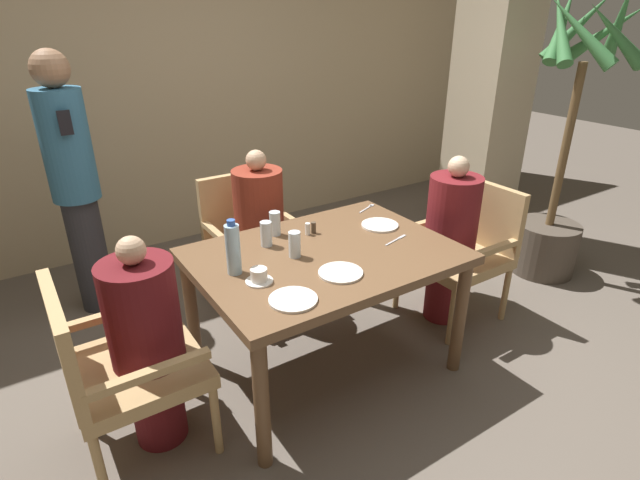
{
  "coord_description": "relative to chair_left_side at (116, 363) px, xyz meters",
  "views": [
    {
      "loc": [
        -1.31,
        -1.94,
        1.89
      ],
      "look_at": [
        0.0,
        0.05,
        0.79
      ],
      "focal_mm": 28.0,
      "sensor_mm": 36.0,
      "label": 1
    }
  ],
  "objects": [
    {
      "name": "ground_plane",
      "position": [
        1.09,
        0.0,
        -0.49
      ],
      "size": [
        16.0,
        16.0,
        0.0
      ],
      "primitive_type": "plane",
      "color": "#60564C"
    },
    {
      "name": "wall_back",
      "position": [
        1.09,
        2.23,
        0.91
      ],
      "size": [
        8.0,
        0.06,
        2.8
      ],
      "color": "tan",
      "rests_on": "ground_plane"
    },
    {
      "name": "pillar_stone",
      "position": [
        3.36,
        0.89,
        0.86
      ],
      "size": [
        0.5,
        0.5,
        2.7
      ],
      "color": "#BCAD8E",
      "rests_on": "ground_plane"
    },
    {
      "name": "dining_table",
      "position": [
        1.09,
        0.0,
        0.16
      ],
      "size": [
        1.34,
        0.98,
        0.74
      ],
      "color": "brown",
      "rests_on": "ground_plane"
    },
    {
      "name": "chair_left_side",
      "position": [
        0.0,
        0.0,
        0.0
      ],
      "size": [
        0.56,
        0.56,
        0.88
      ],
      "color": "tan",
      "rests_on": "ground_plane"
    },
    {
      "name": "diner_in_left_chair",
      "position": [
        0.14,
        0.0,
        0.05
      ],
      "size": [
        0.32,
        0.32,
        1.06
      ],
      "color": "#5B1419",
      "rests_on": "ground_plane"
    },
    {
      "name": "chair_far_side",
      "position": [
        1.09,
        0.91,
        0.0
      ],
      "size": [
        0.56,
        0.56,
        0.88
      ],
      "color": "tan",
      "rests_on": "ground_plane"
    },
    {
      "name": "diner_in_far_chair",
      "position": [
        1.09,
        0.77,
        0.08
      ],
      "size": [
        0.32,
        0.32,
        1.11
      ],
      "color": "maroon",
      "rests_on": "ground_plane"
    },
    {
      "name": "chair_right_side",
      "position": [
        2.19,
        0.0,
        0.0
      ],
      "size": [
        0.56,
        0.56,
        0.88
      ],
      "color": "tan",
      "rests_on": "ground_plane"
    },
    {
      "name": "diner_in_right_chair",
      "position": [
        2.04,
        0.0,
        0.08
      ],
      "size": [
        0.32,
        0.32,
        1.11
      ],
      "color": "maroon",
      "rests_on": "ground_plane"
    },
    {
      "name": "standing_host",
      "position": [
        0.14,
        1.41,
        0.42
      ],
      "size": [
        0.29,
        0.32,
        1.7
      ],
      "color": "#2D2D33",
      "rests_on": "ground_plane"
    },
    {
      "name": "potted_palm",
      "position": [
        3.18,
        0.03,
        0.21
      ],
      "size": [
        0.67,
        0.68,
        2.09
      ],
      "color": "#4C4238",
      "rests_on": "ground_plane"
    },
    {
      "name": "plate_main_left",
      "position": [
        0.71,
        -0.32,
        0.25
      ],
      "size": [
        0.22,
        0.22,
        0.01
      ],
      "color": "white",
      "rests_on": "dining_table"
    },
    {
      "name": "plate_main_right",
      "position": [
        1.02,
        -0.24,
        0.25
      ],
      "size": [
        0.22,
        0.22,
        0.01
      ],
      "color": "white",
      "rests_on": "dining_table"
    },
    {
      "name": "plate_dessert_center",
      "position": [
        1.55,
        0.11,
        0.25
      ],
      "size": [
        0.22,
        0.22,
        0.01
      ],
      "color": "white",
      "rests_on": "dining_table"
    },
    {
      "name": "teacup_with_saucer",
      "position": [
        0.66,
        -0.09,
        0.27
      ],
      "size": [
        0.13,
        0.13,
        0.07
      ],
      "color": "white",
      "rests_on": "dining_table"
    },
    {
      "name": "water_bottle",
      "position": [
        0.6,
        0.05,
        0.37
      ],
      "size": [
        0.07,
        0.07,
        0.28
      ],
      "color": "#A3C6DB",
      "rests_on": "dining_table"
    },
    {
      "name": "glass_tall_near",
      "position": [
        0.87,
        0.24,
        0.31
      ],
      "size": [
        0.06,
        0.06,
        0.14
      ],
      "color": "silver",
      "rests_on": "dining_table"
    },
    {
      "name": "glass_tall_mid",
      "position": [
        0.98,
        0.34,
        0.31
      ],
      "size": [
        0.06,
        0.06,
        0.14
      ],
      "color": "silver",
      "rests_on": "dining_table"
    },
    {
      "name": "glass_tall_far",
      "position": [
        0.93,
        0.04,
        0.31
      ],
      "size": [
        0.06,
        0.06,
        0.14
      ],
      "color": "silver",
      "rests_on": "dining_table"
    },
    {
      "name": "salt_shaker",
      "position": [
        1.13,
        0.24,
        0.28
      ],
      "size": [
        0.03,
        0.03,
        0.07
      ],
      "color": "white",
      "rests_on": "dining_table"
    },
    {
      "name": "pepper_shaker",
      "position": [
        1.17,
        0.24,
        0.28
      ],
      "size": [
        0.03,
        0.03,
        0.07
      ],
      "color": "#4C3D2D",
      "rests_on": "dining_table"
    },
    {
      "name": "fork_beside_plate",
      "position": [
        1.68,
        0.38,
        0.25
      ],
      "size": [
        0.17,
        0.08,
        0.0
      ],
      "color": "silver",
      "rests_on": "dining_table"
    },
    {
      "name": "knife_beside_plate",
      "position": [
        1.51,
        -0.09,
        0.25
      ],
      "size": [
        0.18,
        0.06,
        0.0
      ],
      "color": "silver",
      "rests_on": "dining_table"
    }
  ]
}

